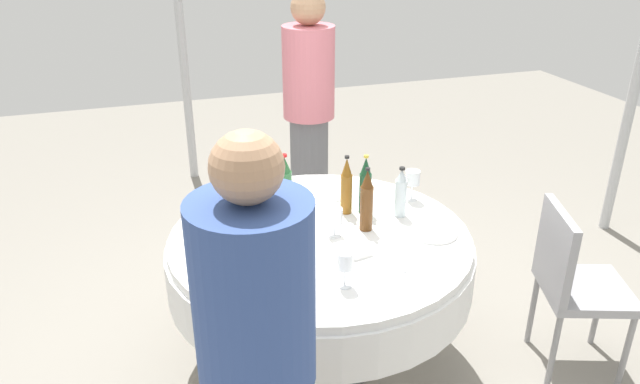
# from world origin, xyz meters

# --- Properties ---
(ground_plane) EXTENTS (10.00, 10.00, 0.00)m
(ground_plane) POSITION_xyz_m (0.00, 0.00, 0.00)
(ground_plane) COLOR gray
(dining_table) EXTENTS (1.44, 1.44, 0.74)m
(dining_table) POSITION_xyz_m (0.00, 0.00, 0.59)
(dining_table) COLOR white
(dining_table) RESTS_ON ground_plane
(bottle_clear_inner) EXTENTS (0.06, 0.06, 0.26)m
(bottle_clear_inner) POSITION_xyz_m (0.43, 0.06, 0.86)
(bottle_clear_inner) COLOR silver
(bottle_clear_inner) RESTS_ON dining_table
(bottle_amber_near) EXTENTS (0.06, 0.06, 0.30)m
(bottle_amber_near) POSITION_xyz_m (0.19, 0.17, 0.88)
(bottle_amber_near) COLOR #8C5619
(bottle_amber_near) RESTS_ON dining_table
(bottle_dark_green_far) EXTENTS (0.06, 0.06, 0.31)m
(bottle_dark_green_far) POSITION_xyz_m (0.28, 0.15, 0.88)
(bottle_dark_green_far) COLOR #194728
(bottle_dark_green_far) RESTS_ON dining_table
(bottle_brown_left) EXTENTS (0.06, 0.06, 0.32)m
(bottle_brown_left) POSITION_xyz_m (0.22, -0.02, 0.89)
(bottle_brown_left) COLOR #593314
(bottle_brown_left) RESTS_ON dining_table
(bottle_green_outer) EXTENTS (0.07, 0.07, 0.33)m
(bottle_green_outer) POSITION_xyz_m (-0.11, 0.23, 0.89)
(bottle_green_outer) COLOR #2D6B38
(bottle_green_outer) RESTS_ON dining_table
(wine_glass_left) EXTENTS (0.07, 0.07, 0.14)m
(wine_glass_left) POSITION_xyz_m (0.06, -0.04, 0.84)
(wine_glass_left) COLOR white
(wine_glass_left) RESTS_ON dining_table
(wine_glass_outer) EXTENTS (0.08, 0.08, 0.16)m
(wine_glass_outer) POSITION_xyz_m (0.57, 0.21, 0.86)
(wine_glass_outer) COLOR white
(wine_glass_outer) RESTS_ON dining_table
(wine_glass_rear) EXTENTS (0.07, 0.07, 0.15)m
(wine_glass_rear) POSITION_xyz_m (-0.05, 0.10, 0.84)
(wine_glass_rear) COLOR white
(wine_glass_rear) RESTS_ON dining_table
(wine_glass_west) EXTENTS (0.06, 0.06, 0.15)m
(wine_glass_west) POSITION_xyz_m (-0.04, -0.44, 0.85)
(wine_glass_west) COLOR white
(wine_glass_west) RESTS_ON dining_table
(plate_mid) EXTENTS (0.23, 0.23, 0.02)m
(plate_mid) POSITION_xyz_m (-0.30, -0.26, 0.75)
(plate_mid) COLOR white
(plate_mid) RESTS_ON dining_table
(plate_right) EXTENTS (0.22, 0.22, 0.02)m
(plate_right) POSITION_xyz_m (0.51, -0.16, 0.75)
(plate_right) COLOR white
(plate_right) RESTS_ON dining_table
(fork_near) EXTENTS (0.18, 0.02, 0.00)m
(fork_near) POSITION_xyz_m (0.13, 0.31, 0.74)
(fork_near) COLOR silver
(fork_near) RESTS_ON dining_table
(spoon_far) EXTENTS (0.05, 0.18, 0.00)m
(spoon_far) POSITION_xyz_m (0.25, -0.34, 0.74)
(spoon_far) COLOR silver
(spoon_far) RESTS_ON dining_table
(spoon_left) EXTENTS (0.13, 0.15, 0.00)m
(spoon_left) POSITION_xyz_m (-0.30, 0.46, 0.74)
(spoon_left) COLOR silver
(spoon_left) RESTS_ON dining_table
(folded_napkin) EXTENTS (0.17, 0.17, 0.02)m
(folded_napkin) POSITION_xyz_m (0.07, -0.21, 0.75)
(folded_napkin) COLOR white
(folded_napkin) RESTS_ON dining_table
(person_inner) EXTENTS (0.34, 0.34, 1.68)m
(person_inner) POSITION_xyz_m (0.36, 1.35, 0.89)
(person_inner) COLOR slate
(person_inner) RESTS_ON ground_plane
(person_near) EXTENTS (0.34, 0.34, 1.63)m
(person_near) POSITION_xyz_m (-0.51, -1.00, 0.86)
(person_near) COLOR #4C3F33
(person_near) RESTS_ON ground_plane
(chair_rear) EXTENTS (0.51, 0.51, 0.87)m
(chair_rear) POSITION_xyz_m (1.14, -0.40, 0.52)
(chair_rear) COLOR #99999E
(chair_rear) RESTS_ON ground_plane
(tent_pole_main) EXTENTS (0.07, 0.07, 2.41)m
(tent_pole_main) POSITION_xyz_m (2.43, 0.74, 1.20)
(tent_pole_main) COLOR #B2B5B7
(tent_pole_main) RESTS_ON ground_plane
(tent_pole_secondary) EXTENTS (0.07, 0.07, 2.63)m
(tent_pole_secondary) POSITION_xyz_m (-0.31, 2.63, 1.32)
(tent_pole_secondary) COLOR #B2B5B7
(tent_pole_secondary) RESTS_ON ground_plane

